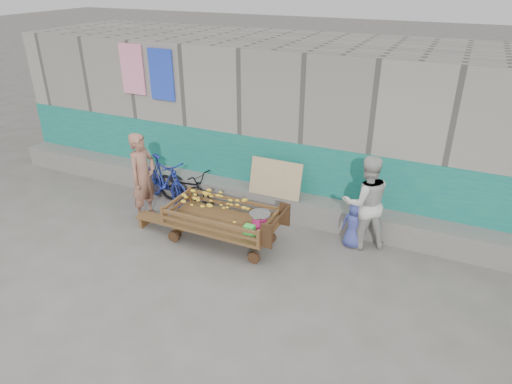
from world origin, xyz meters
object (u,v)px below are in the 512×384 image
at_px(bench, 161,222).
at_px(vendor_man, 143,177).
at_px(banana_cart, 219,212).
at_px(bicycle_blue, 165,181).
at_px(bicycle_dark, 185,188).
at_px(child, 354,225).
at_px(woman, 366,202).

height_order(bench, vendor_man, vendor_man).
relative_size(banana_cart, bicycle_blue, 1.26).
bearing_deg(bicycle_dark, child, -74.98).
relative_size(child, bicycle_blue, 0.52).
xyz_separation_m(bicycle_dark, bicycle_blue, (-0.45, 0.00, 0.06)).
bearing_deg(woman, bicycle_blue, -28.20).
bearing_deg(bicycle_dark, vendor_man, 162.17).
bearing_deg(bench, banana_cart, 4.74).
height_order(bench, woman, woman).
bearing_deg(bicycle_dark, bench, -160.37).
relative_size(vendor_man, bicycle_blue, 1.05).
distance_m(vendor_man, child, 3.86).
bearing_deg(bicycle_dark, banana_cart, -108.98).
relative_size(banana_cart, vendor_man, 1.20).
height_order(banana_cart, bench, banana_cart).
distance_m(banana_cart, bicycle_blue, 1.89).
distance_m(bench, vendor_man, 0.89).
relative_size(woman, bicycle_blue, 1.02).
bearing_deg(vendor_man, banana_cart, -93.78).
xyz_separation_m(banana_cart, bicycle_blue, (-1.69, 0.84, -0.10)).
height_order(vendor_man, woman, vendor_man).
bearing_deg(woman, vendor_man, -18.52).
xyz_separation_m(vendor_man, child, (3.78, 0.65, -0.42)).
bearing_deg(bench, woman, 16.86).
height_order(child, bicycle_dark, bicycle_dark).
bearing_deg(vendor_man, woman, -76.86).
height_order(banana_cart, child, banana_cart).
bearing_deg(child, woman, -140.95).
height_order(bench, bicycle_blue, bicycle_blue).
bearing_deg(bench, bicycle_dark, 94.28).
distance_m(banana_cart, woman, 2.44).
height_order(woman, child, woman).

